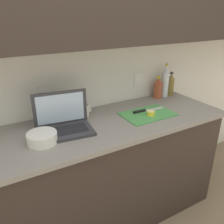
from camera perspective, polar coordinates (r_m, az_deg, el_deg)
The scene contains 12 objects.
ground_plane at distance 2.24m, azimuth -3.58°, elevation -24.25°, with size 12.00×12.00×0.00m, color #847056.
wall_back at distance 1.75m, azimuth -8.76°, elevation 19.91°, with size 5.20×0.38×2.60m.
counter_unit at distance 1.93m, azimuth -4.46°, elevation -15.10°, with size 2.09×0.64×0.90m.
laptop at distance 1.64m, azimuth -11.61°, elevation -2.33°, with size 0.39×0.29×0.26m.
cutting_board at distance 1.89m, azimuth 8.63°, elevation -0.49°, with size 0.41×0.27×0.01m, color #4C9E51.
knife at distance 1.92m, azimuth 7.55°, elevation 0.33°, with size 0.29×0.04×0.02m.
lemon_half_cut at distance 1.86m, azimuth 9.34°, elevation -0.23°, with size 0.06×0.06×0.03m.
bottle_green_soda at distance 2.25m, azimuth 10.98°, elevation 5.65°, with size 0.08×0.08×0.21m.
bottle_oil_tall at distance 2.29m, azimuth 12.70°, elevation 7.15°, with size 0.07×0.07×0.31m.
bottle_water_clear at distance 2.35m, azimuth 13.91°, elevation 6.37°, with size 0.07×0.07×0.23m.
measuring_cup at distance 1.84m, azimuth -6.76°, elevation 0.44°, with size 0.10×0.08×0.09m.
bowl_white at distance 1.53m, azimuth -16.46°, elevation -5.98°, with size 0.18×0.18×0.07m.
Camera 1 is at (-0.64, -1.38, 1.65)m, focal length 38.00 mm.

